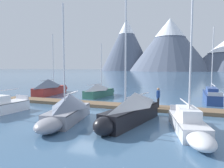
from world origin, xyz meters
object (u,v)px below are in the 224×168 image
object	(u,v)px
sailboat_mid_dock_port	(100,90)
sailboat_mid_dock_starboard	(66,109)
sailboat_far_berth	(131,109)
sailboat_end_of_dock	(211,95)
sailboat_outer_slip	(190,125)
sailboat_nearest_berth	(51,87)
person_on_dock	(158,96)

from	to	relation	value
sailboat_mid_dock_port	sailboat_mid_dock_starboard	size ratio (longest dim) A/B	0.86
sailboat_far_berth	sailboat_end_of_dock	bearing A→B (deg)	61.54
sailboat_far_berth	sailboat_mid_dock_port	bearing A→B (deg)	121.06
sailboat_outer_slip	sailboat_end_of_dock	size ratio (longest dim) A/B	0.92
sailboat_outer_slip	sailboat_mid_dock_starboard	bearing A→B (deg)	178.98
sailboat_end_of_dock	sailboat_nearest_berth	bearing A→B (deg)	-177.53
sailboat_mid_dock_starboard	sailboat_outer_slip	world-z (taller)	sailboat_mid_dock_starboard
sailboat_nearest_berth	sailboat_end_of_dock	distance (m)	20.39
sailboat_outer_slip	person_on_dock	distance (m)	6.14
sailboat_outer_slip	sailboat_nearest_berth	bearing A→B (deg)	145.32
sailboat_mid_dock_starboard	sailboat_end_of_dock	bearing A→B (deg)	50.07
sailboat_far_berth	sailboat_end_of_dock	distance (m)	13.56
sailboat_mid_dock_starboard	sailboat_far_berth	size ratio (longest dim) A/B	0.83
sailboat_nearest_berth	sailboat_end_of_dock	world-z (taller)	sailboat_nearest_berth
sailboat_mid_dock_starboard	sailboat_end_of_dock	world-z (taller)	sailboat_end_of_dock
sailboat_mid_dock_port	person_on_dock	size ratio (longest dim) A/B	3.99
person_on_dock	sailboat_mid_dock_port	bearing A→B (deg)	141.16
sailboat_mid_dock_port	sailboat_end_of_dock	xyz separation A→B (m)	(13.07, 0.95, -0.18)
sailboat_mid_dock_port	sailboat_outer_slip	bearing A→B (deg)	-49.72
sailboat_mid_dock_starboard	sailboat_end_of_dock	distance (m)	16.77
sailboat_nearest_berth	sailboat_outer_slip	size ratio (longest dim) A/B	1.12
sailboat_nearest_berth	sailboat_mid_dock_starboard	world-z (taller)	sailboat_nearest_berth
sailboat_mid_dock_port	sailboat_far_berth	xyz separation A→B (m)	(6.61, -10.97, 0.18)
sailboat_mid_dock_port	person_on_dock	distance (m)	10.20
sailboat_mid_dock_port	sailboat_end_of_dock	world-z (taller)	sailboat_end_of_dock
sailboat_mid_dock_port	sailboat_mid_dock_starboard	xyz separation A→B (m)	(2.31, -11.91, 0.05)
sailboat_nearest_berth	sailboat_mid_dock_port	distance (m)	7.31
sailboat_mid_dock_port	sailboat_far_berth	world-z (taller)	sailboat_far_berth
sailboat_mid_dock_starboard	sailboat_far_berth	world-z (taller)	sailboat_far_berth
sailboat_nearest_berth	person_on_dock	world-z (taller)	sailboat_nearest_berth
sailboat_mid_dock_starboard	sailboat_outer_slip	distance (m)	7.91
sailboat_far_berth	person_on_dock	distance (m)	4.78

